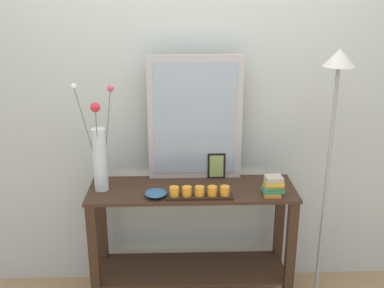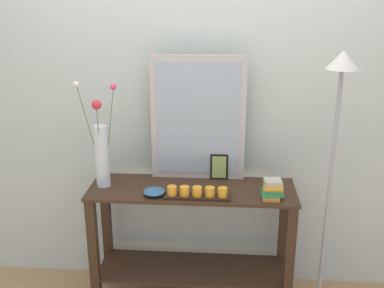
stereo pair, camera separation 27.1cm
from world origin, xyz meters
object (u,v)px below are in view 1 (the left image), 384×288
at_px(book_stack, 273,186).
at_px(decorative_bowl, 156,193).
at_px(tall_vase_left, 100,154).
at_px(mirror_leaning, 195,119).
at_px(floor_lamp, 331,142).
at_px(candle_tray, 200,193).
at_px(picture_frame_small, 216,166).
at_px(console_table, 192,233).

bearing_deg(book_stack, decorative_bowl, -180.00).
bearing_deg(tall_vase_left, book_stack, -6.30).
distance_m(mirror_leaning, book_stack, 0.63).
xyz_separation_m(mirror_leaning, floor_lamp, (0.79, -0.22, -0.08)).
height_order(candle_tray, picture_frame_small, picture_frame_small).
height_order(tall_vase_left, picture_frame_small, tall_vase_left).
distance_m(picture_frame_small, decorative_bowl, 0.47).
distance_m(decorative_bowl, book_stack, 0.69).
height_order(console_table, mirror_leaning, mirror_leaning).
relative_size(mirror_leaning, candle_tray, 2.01).
bearing_deg(console_table, decorative_bowl, -152.25).
bearing_deg(console_table, tall_vase_left, -179.92).
height_order(console_table, floor_lamp, floor_lamp).
relative_size(candle_tray, picture_frame_small, 2.32).
relative_size(candle_tray, decorative_bowl, 3.01).
bearing_deg(tall_vase_left, floor_lamp, -2.25).
relative_size(console_table, mirror_leaning, 1.60).
relative_size(picture_frame_small, floor_lamp, 0.10).
relative_size(tall_vase_left, book_stack, 5.03).
bearing_deg(picture_frame_small, candle_tray, -113.28).
bearing_deg(floor_lamp, console_table, 176.19).
height_order(decorative_bowl, floor_lamp, floor_lamp).
bearing_deg(console_table, mirror_leaning, 81.72).
xyz_separation_m(picture_frame_small, floor_lamp, (0.65, -0.21, 0.23)).
relative_size(console_table, book_stack, 9.58).
bearing_deg(floor_lamp, decorative_bowl, -176.68).
relative_size(tall_vase_left, decorative_bowl, 5.11).
xyz_separation_m(console_table, book_stack, (0.48, -0.11, 0.37)).
xyz_separation_m(console_table, floor_lamp, (0.81, -0.05, 0.63)).
distance_m(candle_tray, floor_lamp, 0.83).
bearing_deg(floor_lamp, tall_vase_left, 177.75).
bearing_deg(candle_tray, picture_frame_small, 66.72).
bearing_deg(book_stack, picture_frame_small, 139.65).
height_order(picture_frame_small, book_stack, picture_frame_small).
height_order(console_table, candle_tray, candle_tray).
bearing_deg(book_stack, mirror_leaning, 147.77).
height_order(mirror_leaning, floor_lamp, floor_lamp).
relative_size(decorative_bowl, book_stack, 0.99).
bearing_deg(tall_vase_left, console_table, 0.08).
distance_m(picture_frame_small, floor_lamp, 0.72).
bearing_deg(book_stack, console_table, 166.55).
bearing_deg(decorative_bowl, tall_vase_left, 161.22).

